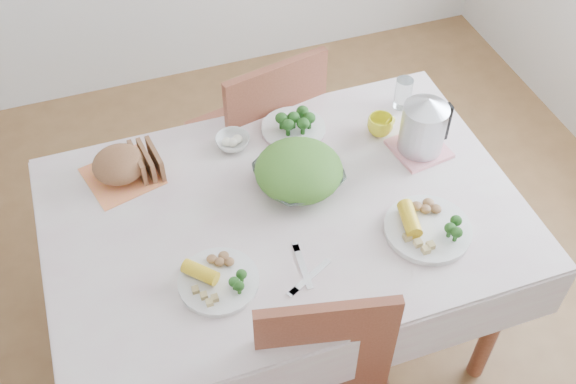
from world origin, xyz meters
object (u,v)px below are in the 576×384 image
object	(u,v)px
chair_far	(254,137)
electric_kettle	(424,124)
dining_table	(285,280)
dinner_plate_right	(428,230)
salad_bowl	(299,177)
dinner_plate_left	(219,281)
yellow_mug	(380,125)

from	to	relation	value
chair_far	electric_kettle	distance (m)	0.82
dining_table	chair_far	distance (m)	0.68
dinner_plate_right	chair_far	bearing A→B (deg)	108.41
dining_table	electric_kettle	xyz separation A→B (m)	(0.53, 0.11, 0.51)
dinner_plate_right	electric_kettle	size ratio (longest dim) A/B	1.27
salad_bowl	dinner_plate_left	bearing A→B (deg)	-139.80
chair_far	dining_table	bearing A→B (deg)	69.99
dining_table	electric_kettle	bearing A→B (deg)	11.45
salad_bowl	dinner_plate_right	world-z (taller)	salad_bowl
yellow_mug	electric_kettle	xyz separation A→B (m)	(0.09, -0.12, 0.08)
dinner_plate_left	dinner_plate_right	bearing A→B (deg)	-2.12
chair_far	dinner_plate_left	size ratio (longest dim) A/B	4.04
chair_far	dinner_plate_right	bearing A→B (deg)	96.30
dinner_plate_left	electric_kettle	distance (m)	0.86
salad_bowl	dining_table	bearing A→B (deg)	-131.39
dining_table	electric_kettle	size ratio (longest dim) A/B	6.55
chair_far	electric_kettle	xyz separation A→B (m)	(0.44, -0.56, 0.42)
dinner_plate_right	electric_kettle	distance (m)	0.38
chair_far	salad_bowl	world-z (taller)	chair_far
dining_table	electric_kettle	world-z (taller)	electric_kettle
salad_bowl	dinner_plate_left	world-z (taller)	salad_bowl
dining_table	salad_bowl	distance (m)	0.44
dinner_plate_left	electric_kettle	size ratio (longest dim) A/B	1.11
chair_far	dinner_plate_left	bearing A→B (deg)	55.25
dining_table	yellow_mug	size ratio (longest dim) A/B	15.28
yellow_mug	electric_kettle	distance (m)	0.18
dining_table	salad_bowl	size ratio (longest dim) A/B	5.18
salad_bowl	dinner_plate_left	distance (m)	0.46
dinner_plate_left	dining_table	bearing A→B (deg)	37.12
chair_far	dinner_plate_left	world-z (taller)	chair_far
dining_table	dinner_plate_left	world-z (taller)	dinner_plate_left
chair_far	yellow_mug	xyz separation A→B (m)	(0.34, -0.43, 0.33)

